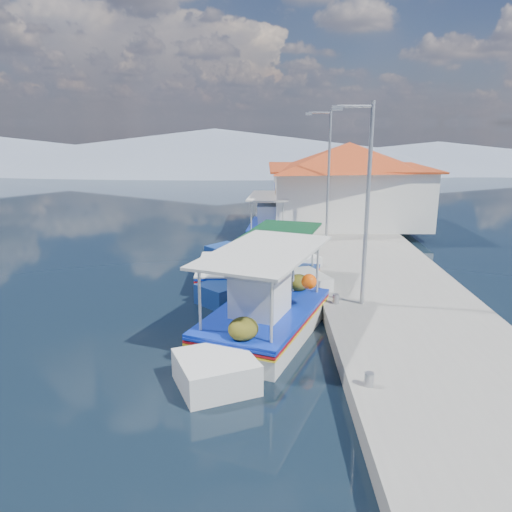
{
  "coord_description": "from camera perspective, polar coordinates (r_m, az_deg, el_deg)",
  "views": [
    {
      "loc": [
        1.54,
        -12.52,
        5.9
      ],
      "look_at": [
        1.29,
        4.64,
        1.3
      ],
      "focal_mm": 34.93,
      "sensor_mm": 36.0,
      "label": 1
    }
  ],
  "objects": [
    {
      "name": "lamp_post_far",
      "position": [
        23.79,
        8.11,
        9.92
      ],
      "size": [
        1.21,
        0.14,
        6.0
      ],
      "color": "#A5A8AD",
      "rests_on": "quay"
    },
    {
      "name": "main_caique",
      "position": [
        14.28,
        0.86,
        -7.03
      ],
      "size": [
        4.52,
        7.95,
        2.82
      ],
      "rotation": [
        0.0,
        0.0,
        0.38
      ],
      "color": "white",
      "rests_on": "ground"
    },
    {
      "name": "caique_green_canopy",
      "position": [
        17.44,
        2.71,
        -3.42
      ],
      "size": [
        3.35,
        6.72,
        2.62
      ],
      "rotation": [
        0.0,
        0.0,
        0.29
      ],
      "color": "white",
      "rests_on": "ground"
    },
    {
      "name": "harbor_building",
      "position": [
        28.08,
        10.48,
        8.37
      ],
      "size": [
        10.49,
        10.49,
        4.4
      ],
      "color": "white",
      "rests_on": "quay"
    },
    {
      "name": "mountain_ridge",
      "position": [
        68.81,
        5.11,
        11.73
      ],
      "size": [
        171.4,
        96.0,
        5.5
      ],
      "color": "gray",
      "rests_on": "ground"
    },
    {
      "name": "caique_blue_hull",
      "position": [
        19.04,
        -3.69,
        -2.1
      ],
      "size": [
        2.01,
        6.4,
        1.14
      ],
      "rotation": [
        0.0,
        0.0,
        -0.03
      ],
      "color": "navy",
      "rests_on": "ground"
    },
    {
      "name": "ground",
      "position": [
        13.92,
        -5.7,
        -10.14
      ],
      "size": [
        160.0,
        160.0,
        0.0
      ],
      "primitive_type": "plane",
      "color": "black",
      "rests_on": "ground"
    },
    {
      "name": "bollards",
      "position": [
        18.66,
        7.75,
        -1.47
      ],
      "size": [
        0.2,
        17.2,
        0.3
      ],
      "color": "#A5A8AD",
      "rests_on": "quay"
    },
    {
      "name": "lamp_post_near",
      "position": [
        14.96,
        12.35,
        6.79
      ],
      "size": [
        1.21,
        0.14,
        6.0
      ],
      "color": "#A5A8AD",
      "rests_on": "quay"
    },
    {
      "name": "caique_far",
      "position": [
        26.65,
        1.55,
        3.21
      ],
      "size": [
        2.46,
        7.01,
        2.46
      ],
      "rotation": [
        0.0,
        0.0,
        0.09
      ],
      "color": "white",
      "rests_on": "ground"
    },
    {
      "name": "quay",
      "position": [
        19.84,
        13.49,
        -1.97
      ],
      "size": [
        5.0,
        44.0,
        0.5
      ],
      "primitive_type": "cube",
      "color": "gray",
      "rests_on": "ground"
    }
  ]
}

